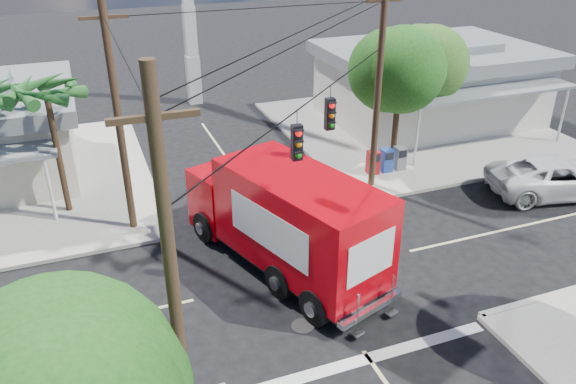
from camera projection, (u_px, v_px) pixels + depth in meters
ground at (309, 274)px, 19.17m from camera, size 120.00×120.00×0.00m
sidewalk_ne at (412, 128)px, 31.65m from camera, size 14.12×14.12×0.14m
road_markings at (327, 299)px, 17.94m from camera, size 32.00×32.00×0.01m
building_ne at (430, 81)px, 32.05m from camera, size 11.80×10.20×4.50m
radio_tower at (188, 11)px, 33.43m from camera, size 0.80×0.80×17.00m
tree_ne_front at (401, 69)px, 24.92m from camera, size 4.21×4.14×6.66m
tree_ne_back at (423, 65)px, 27.85m from camera, size 3.77×3.66×5.82m
palm_nw_front at (46, 93)px, 20.75m from camera, size 3.01×3.08×5.59m
utility_poles at (246, 136)px, 17.88m from camera, size 12.00×10.68×9.00m
vending_boxes at (386, 160)px, 26.08m from camera, size 1.90×0.50×1.10m
delivery_truck at (285, 219)px, 18.76m from camera, size 5.12×8.86×3.69m
parked_car at (557, 177)px, 24.18m from camera, size 6.32×3.96×1.63m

